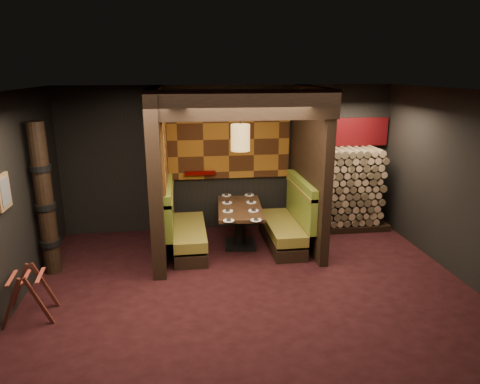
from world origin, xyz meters
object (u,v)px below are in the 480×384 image
object	(u,v)px
totem_column	(45,201)
firewood_stack	(346,189)
booth_bench_left	(184,229)
booth_bench_right	(288,224)
luggage_rack	(28,293)
dining_table	(240,219)
pendant_lamp	(240,138)

from	to	relation	value
totem_column	firewood_stack	bearing A→B (deg)	13.19
firewood_stack	booth_bench_left	bearing A→B (deg)	-167.83
booth_bench_right	totem_column	bearing A→B (deg)	-172.14
luggage_rack	firewood_stack	bearing A→B (deg)	26.28
dining_table	pendant_lamp	distance (m)	1.49
dining_table	luggage_rack	xyz separation A→B (m)	(-3.03, -1.96, -0.16)
totem_column	booth_bench_right	bearing A→B (deg)	7.86
booth_bench_right	firewood_stack	distance (m)	1.58
booth_bench_right	dining_table	bearing A→B (deg)	175.62
luggage_rack	firewood_stack	world-z (taller)	firewood_stack
dining_table	luggage_rack	bearing A→B (deg)	-147.05
pendant_lamp	luggage_rack	bearing A→B (deg)	-147.72
luggage_rack	pendant_lamp	bearing A→B (deg)	32.28
luggage_rack	totem_column	bearing A→B (deg)	93.40
dining_table	pendant_lamp	xyz separation A→B (m)	(0.00, -0.05, 1.49)
booth_bench_right	totem_column	distance (m)	4.10
booth_bench_right	pendant_lamp	bearing A→B (deg)	178.89
pendant_lamp	luggage_rack	size ratio (longest dim) A/B	1.49
booth_bench_right	dining_table	distance (m)	0.88
dining_table	firewood_stack	distance (m)	2.34
totem_column	pendant_lamp	bearing A→B (deg)	10.34
totem_column	firewood_stack	xyz separation A→B (m)	(5.33, 1.25, -0.37)
booth_bench_left	pendant_lamp	world-z (taller)	pendant_lamp
luggage_rack	totem_column	world-z (taller)	totem_column
booth_bench_left	luggage_rack	xyz separation A→B (m)	(-2.01, -1.89, -0.04)
booth_bench_left	firewood_stack	distance (m)	3.35
dining_table	pendant_lamp	world-z (taller)	pendant_lamp
booth_bench_right	luggage_rack	bearing A→B (deg)	-154.10
booth_bench_left	booth_bench_right	bearing A→B (deg)	0.00
booth_bench_right	firewood_stack	size ratio (longest dim) A/B	0.92
totem_column	luggage_rack	bearing A→B (deg)	-86.60
totem_column	firewood_stack	world-z (taller)	totem_column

